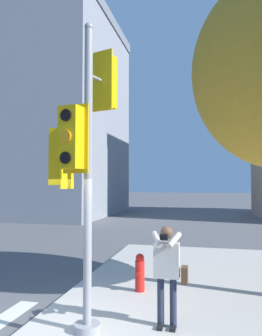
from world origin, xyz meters
The scene contains 5 objects.
sidewalk_corner centered at (3.50, 3.50, 0.08)m, with size 8.00×8.00×0.16m.
traffic_signal_pole centered at (0.46, 0.42, 3.02)m, with size 0.97×1.28×4.84m.
person_photographer centered at (1.75, 0.84, 1.10)m, with size 0.58×0.54×1.59m.
fire_hydrant centered at (0.97, 2.43, 0.55)m, with size 0.20×0.26×0.78m.
building_left centered at (-10.74, 19.15, 7.72)m, with size 12.25×11.78×15.42m.
Camera 1 is at (2.39, -4.42, 2.44)m, focal length 35.00 mm.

